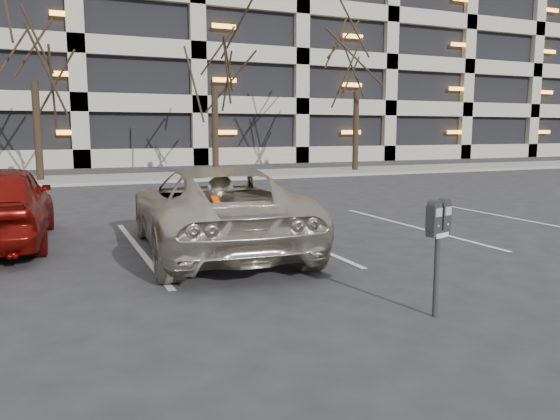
{
  "coord_description": "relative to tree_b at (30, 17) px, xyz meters",
  "views": [
    {
      "loc": [
        -2.75,
        -6.89,
        1.98
      ],
      "look_at": [
        -0.09,
        -0.65,
        1.0
      ],
      "focal_mm": 35.0,
      "sensor_mm": 36.0,
      "label": 1
    }
  ],
  "objects": [
    {
      "name": "sidewalk",
      "position": [
        3.0,
        0.0,
        -6.08
      ],
      "size": [
        80.0,
        4.0,
        0.12
      ],
      "primitive_type": "cube",
      "color": "gray",
      "rests_on": "ground"
    },
    {
      "name": "stall_lines",
      "position": [
        1.6,
        -13.7,
        -6.14
      ],
      "size": [
        16.9,
        5.2,
        0.0
      ],
      "color": "silver",
      "rests_on": "ground"
    },
    {
      "name": "tree_d",
      "position": [
        14.0,
        0.0,
        0.04
      ],
      "size": [
        3.76,
        3.76,
        8.55
      ],
      "color": "black",
      "rests_on": "ground"
    },
    {
      "name": "parking_garage",
      "position": [
        15.0,
        17.84,
        3.12
      ],
      "size": [
        52.0,
        20.0,
        19.0
      ],
      "color": "black",
      "rests_on": "ground"
    },
    {
      "name": "tree_b",
      "position": [
        0.0,
        0.0,
        0.0
      ],
      "size": [
        3.74,
        3.74,
        8.5
      ],
      "color": "black",
      "rests_on": "ground"
    },
    {
      "name": "suv_silver",
      "position": [
        2.78,
        -14.22,
        -5.44
      ],
      "size": [
        2.74,
        5.24,
        1.42
      ],
      "rotation": [
        0.0,
        0.0,
        3.06
      ],
      "color": "beige",
      "rests_on": "ground"
    },
    {
      "name": "tree_c",
      "position": [
        7.0,
        0.0,
        0.1
      ],
      "size": [
        3.8,
        3.8,
        8.64
      ],
      "color": "black",
      "rests_on": "ground"
    },
    {
      "name": "ground",
      "position": [
        3.0,
        -16.0,
        -6.14
      ],
      "size": [
        140.0,
        140.0,
        0.0
      ],
      "primitive_type": "plane",
      "color": "#28282B",
      "rests_on": "ground"
    },
    {
      "name": "parking_meter",
      "position": [
        4.0,
        -18.36,
        -5.18
      ],
      "size": [
        0.34,
        0.21,
        1.25
      ],
      "rotation": [
        0.0,
        0.0,
        0.29
      ],
      "color": "black",
      "rests_on": "ground"
    }
  ]
}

